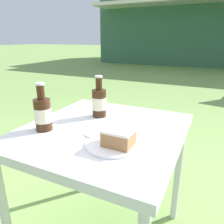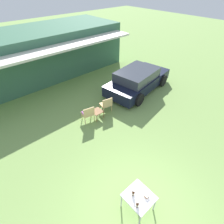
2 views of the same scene
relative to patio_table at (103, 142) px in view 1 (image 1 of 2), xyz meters
The scene contains 5 objects.
patio_table is the anchor object (origin of this frame).
cake_on_plate 0.22m from the patio_table, 46.34° to the right, with size 0.22×0.22×0.08m.
cola_bottle_near 0.23m from the patio_table, 124.40° to the left, with size 0.08×0.08×0.22m.
cola_bottle_far 0.31m from the patio_table, 150.31° to the right, with size 0.08×0.08×0.22m.
fork 0.17m from the patio_table, 69.12° to the right, with size 0.18×0.07×0.01m.
Camera 1 is at (0.46, -0.84, 1.11)m, focal length 35.00 mm.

